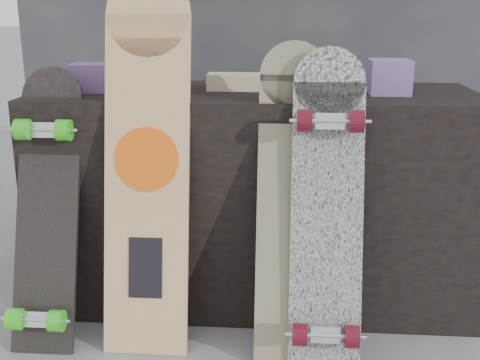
# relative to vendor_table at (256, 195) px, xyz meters

# --- Properties ---
(vendor_table) EXTENTS (1.60, 0.60, 0.80)m
(vendor_table) POSITION_rel_vendor_table_xyz_m (0.00, 0.00, 0.00)
(vendor_table) COLOR black
(vendor_table) RESTS_ON ground
(booth) EXTENTS (2.40, 0.22, 2.20)m
(booth) POSITION_rel_vendor_table_xyz_m (0.00, 0.85, 0.70)
(booth) COLOR #2F2F34
(booth) RESTS_ON ground
(merch_box_purple) EXTENTS (0.18, 0.12, 0.10)m
(merch_box_purple) POSITION_rel_vendor_table_xyz_m (-0.58, -0.05, 0.45)
(merch_box_purple) COLOR #683E80
(merch_box_purple) RESTS_ON vendor_table
(merch_box_small) EXTENTS (0.14, 0.14, 0.12)m
(merch_box_small) POSITION_rel_vendor_table_xyz_m (0.47, -0.04, 0.46)
(merch_box_small) COLOR #683E80
(merch_box_small) RESTS_ON vendor_table
(merch_box_flat) EXTENTS (0.22, 0.10, 0.06)m
(merch_box_flat) POSITION_rel_vendor_table_xyz_m (-0.07, 0.03, 0.43)
(merch_box_flat) COLOR #D1B78C
(merch_box_flat) RESTS_ON vendor_table
(longboard_geisha) EXTENTS (0.28, 0.30, 1.21)m
(longboard_geisha) POSITION_rel_vendor_table_xyz_m (-0.34, -0.33, 0.24)
(longboard_geisha) COLOR tan
(longboard_geisha) RESTS_ON ground
(longboard_celtic) EXTENTS (0.22, 0.32, 1.00)m
(longboard_celtic) POSITION_rel_vendor_table_xyz_m (0.13, -0.36, 0.13)
(longboard_celtic) COLOR #C1B784
(longboard_celtic) RESTS_ON ground
(longboard_cascadia) EXTENTS (0.23, 0.35, 0.98)m
(longboard_cascadia) POSITION_rel_vendor_table_xyz_m (0.24, -0.41, 0.11)
(longboard_cascadia) COLOR white
(longboard_cascadia) RESTS_ON ground
(skateboard_dark) EXTENTS (0.21, 0.37, 0.91)m
(skateboard_dark) POSITION_rel_vendor_table_xyz_m (-0.68, -0.36, 0.07)
(skateboard_dark) COLOR black
(skateboard_dark) RESTS_ON ground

